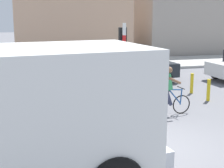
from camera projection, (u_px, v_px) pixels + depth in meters
The scene contains 11 objects.
ground_plane at pixel (153, 143), 9.36m from camera, with size 120.00×120.00×0.00m, color slate.
sidewalk_far at pixel (73, 66), 22.63m from camera, with size 80.00×5.00×0.16m, color #ADADA8.
truck_foreground at pixel (11, 115), 6.27m from camera, with size 5.65×3.26×2.90m.
cyclist at pixel (168, 91), 11.81m from camera, with size 1.73×0.50×1.72m.
traffic_light_pole at pixel (123, 57), 11.54m from camera, with size 0.24×0.43×3.20m.
car_red_near at pixel (29, 71), 16.21m from camera, with size 4.32×2.75×1.60m.
car_far_side at pixel (137, 67), 17.38m from camera, with size 4.14×2.15×1.60m.
bollard_near at pixel (208, 90), 13.86m from camera, with size 0.14×0.14×0.90m, color gold.
bollard_far at pixel (192, 83), 15.18m from camera, with size 0.14×0.14×0.90m, color gold.
building_mid_block at pixel (70, 20), 27.66m from camera, with size 8.96×6.57×6.03m.
building_corner_right at pixel (199, 24), 30.77m from camera, with size 11.77×6.22×5.15m.
Camera 1 is at (-3.44, -8.22, 3.50)m, focal length 54.58 mm.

